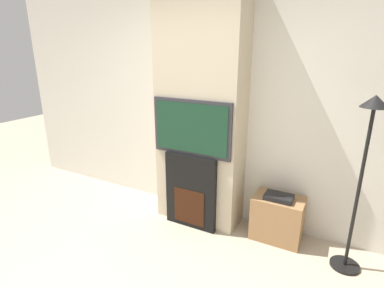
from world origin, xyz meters
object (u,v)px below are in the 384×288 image
(television, at_px, (192,128))
(media_stand, at_px, (277,217))
(fireplace, at_px, (192,191))
(floor_lamp, at_px, (365,158))

(television, distance_m, media_stand, 1.32)
(fireplace, relative_size, media_stand, 1.64)
(fireplace, height_order, television, television)
(television, distance_m, floor_lamp, 1.61)
(media_stand, bearing_deg, floor_lamp, -12.42)
(fireplace, height_order, floor_lamp, floor_lamp)
(media_stand, bearing_deg, television, -167.60)
(floor_lamp, relative_size, media_stand, 3.06)
(fireplace, distance_m, media_stand, 0.96)
(television, height_order, floor_lamp, floor_lamp)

